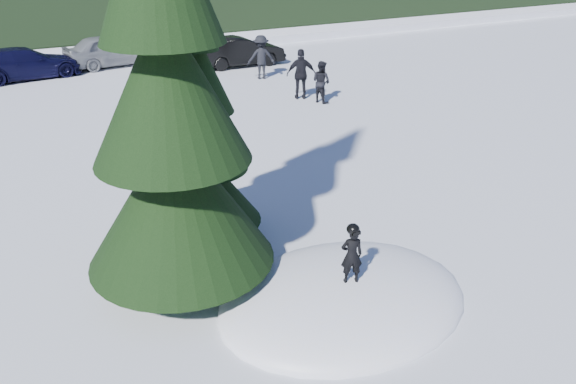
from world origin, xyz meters
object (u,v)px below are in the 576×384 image
car_3 (25,63)px  car_5 (241,51)px  spruce_short (202,142)px  spruce_tall (169,106)px  adult_1 (301,74)px  adult_0 (321,82)px  car_4 (112,50)px  child_skier (352,255)px  adult_2 (261,57)px

car_3 → car_5: 9.40m
spruce_short → car_3: (-1.65, 16.81, -1.44)m
spruce_tall → adult_1: spruce_tall is taller
adult_1 → car_5: (0.42, 6.33, -0.26)m
spruce_tall → adult_0: (8.48, 8.93, -2.55)m
spruce_tall → car_4: spruce_tall is taller
child_skier → car_3: bearing=-61.6°
child_skier → car_4: car_4 is taller
car_3 → spruce_short: bearing=178.8°
adult_2 → car_4: size_ratio=0.42×
adult_2 → car_5: 2.73m
adult_1 → car_5: bearing=-69.1°
adult_0 → child_skier: bearing=132.9°
spruce_short → adult_1: 10.97m
adult_2 → adult_0: bearing=111.1°
adult_1 → spruce_tall: bearing=74.9°
adult_0 → car_5: size_ratio=0.37×
spruce_tall → car_5: (8.49, 16.02, -2.65)m
adult_2 → car_4: (-5.00, 5.62, -0.17)m
spruce_tall → child_skier: bearing=-41.0°
child_skier → car_5: child_skier is taller
car_4 → spruce_tall: bearing=163.4°
adult_2 → car_3: 10.13m
car_5 → adult_2: bearing=175.8°
adult_1 → car_3: 12.19m
car_3 → car_5: car_5 is taller
spruce_short → adult_1: bearing=49.5°
spruce_tall → adult_2: bearing=58.3°
child_skier → car_3: size_ratio=0.22×
spruce_tall → adult_1: bearing=50.2°
spruce_short → adult_1: spruce_short is taller
spruce_short → child_skier: 3.72m
car_4 → car_5: (5.28, -2.92, -0.07)m
adult_2 → car_5: (0.28, 2.71, -0.24)m
spruce_short → adult_2: 13.98m
adult_1 → adult_2: (0.14, 3.62, -0.02)m
spruce_short → child_skier: (1.22, -3.33, -1.12)m
child_skier → adult_0: size_ratio=0.66×
spruce_short → adult_2: (7.21, 11.92, -1.19)m
spruce_tall → adult_1: 12.84m
spruce_tall → adult_1: size_ratio=4.62×
adult_0 → adult_1: size_ratio=0.82×
car_4 → car_5: car_4 is taller
adult_1 → car_4: (-4.87, 9.24, -0.19)m
spruce_short → adult_1: (7.08, 8.30, -1.17)m
spruce_short → car_5: spruce_short is taller
spruce_tall → car_4: size_ratio=1.97×
spruce_short → adult_2: spruce_short is taller
adult_0 → car_4: 11.32m
spruce_short → child_skier: spruce_short is taller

